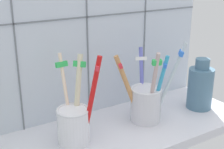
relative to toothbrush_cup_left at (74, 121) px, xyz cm
name	(u,v)px	position (x,y,z in cm)	size (l,w,h in cm)	color
counter_slab	(113,135)	(8.71, -0.66, -5.61)	(64.00, 22.00, 2.00)	silver
tile_wall_back	(85,27)	(8.71, 11.34, 15.89)	(64.00, 2.20, 45.00)	silver
toothbrush_cup_left	(74,121)	(0.00, 0.00, 0.00)	(8.34, 9.65, 18.21)	white
toothbrush_cup_right	(146,101)	(17.71, -0.19, 0.28)	(14.13, 11.66, 18.50)	silver
ceramic_vase	(200,87)	(33.19, -1.67, 0.89)	(6.11, 6.11, 12.65)	slate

